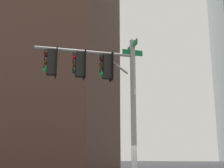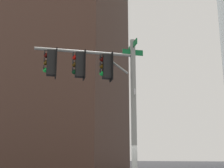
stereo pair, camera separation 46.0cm
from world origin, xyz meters
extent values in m
cylinder|color=gray|center=(0.09, 0.36, 3.45)|extent=(0.22, 0.22, 6.91)
cylinder|color=gray|center=(-1.67, -0.61, 6.21)|extent=(3.58, 2.06, 0.12)
cylinder|color=gray|center=(-0.54, 0.01, 5.76)|extent=(0.95, 0.58, 0.75)
cube|color=#0F6B33|center=(0.09, 0.36, 6.66)|extent=(0.61, 1.07, 0.24)
cube|color=#0F6B33|center=(0.09, 0.36, 6.36)|extent=(0.80, 0.46, 0.24)
cube|color=white|center=(0.09, 0.36, 4.64)|extent=(0.24, 0.41, 0.24)
cube|color=black|center=(-0.89, -0.18, 5.65)|extent=(0.46, 0.46, 1.00)
cube|color=black|center=(-0.72, -0.09, 5.65)|extent=(0.30, 0.50, 1.16)
sphere|color=#470A07|center=(-1.06, -0.28, 5.95)|extent=(0.20, 0.20, 0.20)
cylinder|color=black|center=(-1.12, -0.31, 6.04)|extent=(0.15, 0.22, 0.23)
sphere|color=#4C330A|center=(-1.06, -0.28, 5.65)|extent=(0.20, 0.20, 0.20)
cylinder|color=black|center=(-1.12, -0.31, 5.74)|extent=(0.15, 0.22, 0.23)
sphere|color=green|center=(-1.06, -0.28, 5.35)|extent=(0.20, 0.20, 0.20)
cylinder|color=black|center=(-1.12, -0.31, 5.44)|extent=(0.15, 0.22, 0.23)
cube|color=black|center=(-1.86, -0.72, 5.65)|extent=(0.46, 0.46, 1.00)
cube|color=black|center=(-1.70, -0.63, 5.65)|extent=(0.30, 0.50, 1.16)
sphere|color=red|center=(-2.04, -0.82, 5.95)|extent=(0.20, 0.20, 0.20)
cylinder|color=black|center=(-2.10, -0.85, 6.04)|extent=(0.15, 0.22, 0.23)
sphere|color=#4C330A|center=(-2.04, -0.82, 5.65)|extent=(0.20, 0.20, 0.20)
cylinder|color=black|center=(-2.10, -0.85, 5.74)|extent=(0.15, 0.22, 0.23)
sphere|color=#0A3819|center=(-2.04, -0.82, 5.35)|extent=(0.20, 0.20, 0.20)
cylinder|color=black|center=(-2.10, -0.85, 5.44)|extent=(0.15, 0.22, 0.23)
cube|color=black|center=(-2.84, -1.26, 5.65)|extent=(0.46, 0.46, 1.00)
cube|color=black|center=(-2.68, -1.17, 5.65)|extent=(0.30, 0.50, 1.16)
sphere|color=#470A07|center=(-3.02, -1.36, 5.95)|extent=(0.20, 0.20, 0.20)
cylinder|color=black|center=(-3.08, -1.40, 6.04)|extent=(0.15, 0.22, 0.23)
sphere|color=#4C330A|center=(-3.02, -1.36, 5.65)|extent=(0.20, 0.20, 0.20)
cylinder|color=black|center=(-3.08, -1.40, 5.74)|extent=(0.15, 0.22, 0.23)
sphere|color=green|center=(-3.02, -1.36, 5.35)|extent=(0.20, 0.20, 0.20)
cylinder|color=black|center=(-3.08, -1.40, 5.44)|extent=(0.15, 0.22, 0.23)
cube|color=#4C3328|center=(-20.27, 31.41, 21.20)|extent=(22.24, 18.65, 42.40)
camera|label=1|loc=(2.14, -11.68, 2.14)|focal=48.65mm
camera|label=2|loc=(2.59, -11.56, 2.14)|focal=48.65mm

